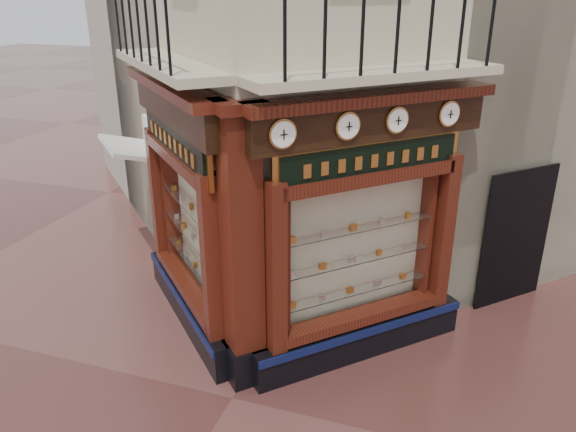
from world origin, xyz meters
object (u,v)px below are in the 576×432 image
at_px(clock_a, 283,134).
at_px(clock_b, 348,126).
at_px(clock_d, 449,114).
at_px(clock_c, 397,120).
at_px(signboard_left, 175,141).
at_px(corner_pilaster, 242,255).
at_px(signboard_right, 372,160).
at_px(awning, 144,264).

bearing_deg(clock_a, clock_b, -0.00).
bearing_deg(clock_d, clock_c, 180.00).
distance_m(clock_b, signboard_left, 2.75).
bearing_deg(clock_d, signboard_left, 145.84).
bearing_deg(clock_d, clock_a, -180.00).
distance_m(clock_c, clock_d, 0.86).
xyz_separation_m(corner_pilaster, signboard_right, (1.46, 1.01, 1.15)).
bearing_deg(signboard_right, signboard_left, 135.00).
bearing_deg(clock_c, clock_d, -0.00).
height_order(clock_c, signboard_right, clock_c).
relative_size(clock_a, clock_c, 1.03).
bearing_deg(corner_pilaster, clock_c, -11.89).
relative_size(clock_b, signboard_left, 0.16).
bearing_deg(clock_c, corner_pilaster, 168.11).
xyz_separation_m(clock_d, signboard_left, (-3.81, -0.73, -0.52)).
distance_m(clock_a, clock_b, 0.89).
height_order(clock_a, signboard_left, clock_a).
relative_size(clock_a, signboard_right, 0.17).
bearing_deg(signboard_left, signboard_right, -135.00).
bearing_deg(clock_a, clock_c, 0.00).
bearing_deg(signboard_left, clock_c, -132.88).
bearing_deg(signboard_right, awning, 116.55).
distance_m(corner_pilaster, clock_c, 2.66).
relative_size(clock_d, signboard_right, 0.17).
bearing_deg(clock_c, signboard_right, 158.33).
bearing_deg(clock_b, signboard_left, 126.30).
height_order(signboard_left, signboard_right, signboard_left).
height_order(corner_pilaster, awning, corner_pilaster).
height_order(clock_b, awning, clock_b).
bearing_deg(clock_b, clock_d, 0.00).
distance_m(clock_a, clock_d, 2.50).
relative_size(corner_pilaster, clock_b, 11.16).
distance_m(clock_d, signboard_left, 3.91).
bearing_deg(clock_d, awning, 126.32).
xyz_separation_m(clock_c, signboard_left, (-3.20, -0.12, -0.52)).
bearing_deg(corner_pilaster, signboard_left, 100.25).
xyz_separation_m(corner_pilaster, clock_b, (1.21, 0.61, 1.67)).
bearing_deg(corner_pilaster, signboard_right, -10.25).
relative_size(corner_pilaster, clock_c, 11.37).
relative_size(corner_pilaster, signboard_left, 1.76).
height_order(corner_pilaster, signboard_left, corner_pilaster).
bearing_deg(clock_a, corner_pilaster, 132.55).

